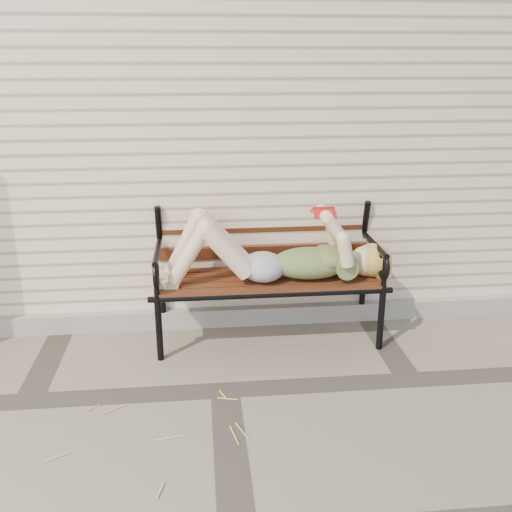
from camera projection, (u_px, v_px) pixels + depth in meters
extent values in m
plane|color=#7B6E5F|center=(225.00, 390.00, 3.73)|extent=(80.00, 80.00, 0.00)
cube|color=beige|center=(208.00, 114.00, 6.06)|extent=(8.00, 4.00, 3.00)
cube|color=#A49D94|center=(219.00, 317.00, 4.62)|extent=(8.00, 0.10, 0.15)
cylinder|color=black|center=(159.00, 329.00, 4.04)|extent=(0.05, 0.05, 0.49)
cylinder|color=black|center=(163.00, 301.00, 4.50)|extent=(0.05, 0.05, 0.49)
cylinder|color=black|center=(381.00, 319.00, 4.19)|extent=(0.05, 0.05, 0.49)
cylinder|color=black|center=(362.00, 293.00, 4.66)|extent=(0.05, 0.05, 0.49)
cube|color=#5C2C17|center=(268.00, 279.00, 4.27)|extent=(1.66, 0.54, 0.03)
cylinder|color=black|center=(272.00, 295.00, 4.04)|extent=(1.75, 0.04, 0.04)
cylinder|color=black|center=(264.00, 271.00, 4.50)|extent=(1.75, 0.04, 0.04)
torus|color=black|center=(263.00, 197.00, 4.43)|extent=(0.30, 0.04, 0.30)
ellipsoid|color=#0A3947|center=(310.00, 263.00, 4.22)|extent=(0.59, 0.34, 0.23)
ellipsoid|color=#0A3947|center=(327.00, 257.00, 4.22)|extent=(0.28, 0.33, 0.17)
ellipsoid|color=#ADAEB2|center=(263.00, 267.00, 4.19)|extent=(0.33, 0.37, 0.21)
sphere|color=beige|center=(366.00, 261.00, 4.26)|extent=(0.24, 0.24, 0.24)
ellipsoid|color=#DBAB52|center=(373.00, 260.00, 4.27)|extent=(0.27, 0.28, 0.25)
cube|color=#B51416|center=(324.00, 208.00, 4.09)|extent=(0.15, 0.02, 0.02)
cube|color=beige|center=(325.00, 214.00, 4.06)|extent=(0.15, 0.10, 0.06)
cube|color=beige|center=(322.00, 211.00, 4.15)|extent=(0.15, 0.10, 0.06)
cube|color=#B51416|center=(325.00, 213.00, 4.06)|extent=(0.16, 0.10, 0.06)
cube|color=#B51416|center=(322.00, 210.00, 4.15)|extent=(0.16, 0.10, 0.06)
cylinder|color=#C6BC61|center=(275.00, 502.00, 2.78)|extent=(0.08, 0.08, 0.01)
cylinder|color=#C6BC61|center=(203.00, 452.00, 3.14)|extent=(0.01, 0.10, 0.01)
cylinder|color=#C6BC61|center=(72.00, 481.00, 2.92)|extent=(0.11, 0.07, 0.01)
cylinder|color=#C6BC61|center=(138.00, 511.00, 2.73)|extent=(0.06, 0.10, 0.01)
cylinder|color=#C6BC61|center=(270.00, 394.00, 3.68)|extent=(0.19, 0.02, 0.01)
cylinder|color=#C6BC61|center=(194.00, 428.00, 3.34)|extent=(0.13, 0.06, 0.01)
cylinder|color=#C6BC61|center=(9.00, 411.00, 3.51)|extent=(0.14, 0.09, 0.01)
cylinder|color=#C6BC61|center=(19.00, 427.00, 3.35)|extent=(0.07, 0.19, 0.01)
cylinder|color=#C6BC61|center=(234.00, 478.00, 2.94)|extent=(0.11, 0.05, 0.01)
cylinder|color=#C6BC61|center=(143.00, 477.00, 2.95)|extent=(0.17, 0.03, 0.01)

